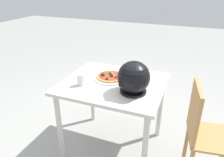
% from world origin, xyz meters
% --- Properties ---
extents(ground_plane, '(14.00, 14.00, 0.00)m').
position_xyz_m(ground_plane, '(0.00, 0.00, 0.00)').
color(ground_plane, '#9E9E99').
extents(dining_table, '(0.95, 0.82, 0.76)m').
position_xyz_m(dining_table, '(0.00, 0.00, 0.66)').
color(dining_table, beige).
rests_on(dining_table, ground).
extents(pizza_plate, '(0.32, 0.32, 0.01)m').
position_xyz_m(pizza_plate, '(0.06, -0.07, 0.77)').
color(pizza_plate, white).
rests_on(pizza_plate, dining_table).
extents(pizza, '(0.27, 0.27, 0.05)m').
position_xyz_m(pizza, '(0.06, -0.07, 0.79)').
color(pizza, tan).
rests_on(pizza, pizza_plate).
extents(motorcycle_helmet, '(0.28, 0.28, 0.28)m').
position_xyz_m(motorcycle_helmet, '(-0.22, 0.11, 0.90)').
color(motorcycle_helmet, black).
rests_on(motorcycle_helmet, dining_table).
extents(drinking_glass, '(0.07, 0.07, 0.11)m').
position_xyz_m(drinking_glass, '(0.26, 0.16, 0.82)').
color(drinking_glass, silver).
rests_on(drinking_glass, dining_table).
extents(chair_side, '(0.46, 0.46, 0.90)m').
position_xyz_m(chair_side, '(-0.84, 0.07, 0.51)').
color(chair_side, '#B7844C').
rests_on(chair_side, ground).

